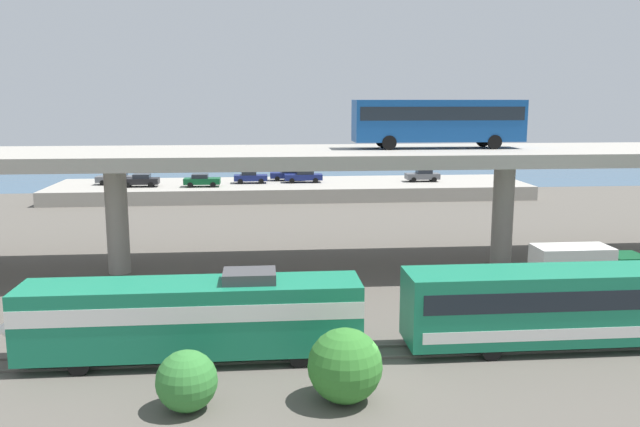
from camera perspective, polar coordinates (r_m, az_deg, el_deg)
The scene contains 19 objects.
ground_plane at distance 27.99m, azimuth 3.10°, elevation -15.24°, with size 260.00×260.00×0.00m, color #565149.
rail_strip_near at distance 30.95m, azimuth 2.21°, elevation -12.55°, with size 110.00×0.12×0.12m, color #59544C.
rail_strip_far at distance 32.24m, azimuth 1.88°, elevation -11.59°, with size 110.00×0.12×0.12m, color #59544C.
train_locomotive at distance 30.89m, azimuth -12.49°, elevation -8.61°, with size 16.47×3.04×4.18m.
train_coach_lead at distance 35.22m, azimuth 24.83°, elevation -7.03°, with size 21.29×3.04×3.86m.
highway_overpass at distance 45.39m, azimuth -0.44°, elevation 4.65°, with size 96.00×10.71×8.41m.
transit_bus_on_overpass at distance 47.26m, azimuth 10.25°, elevation 8.10°, with size 12.00×2.68×3.40m.
service_truck_west at distance 43.42m, azimuth 22.09°, elevation -4.45°, with size 6.80×2.46×3.04m.
pier_parking_lot at distance 80.89m, azimuth -2.50°, elevation 2.13°, with size 57.51×12.82×1.63m, color #9E998E.
parked_car_0 at distance 80.63m, azimuth -6.08°, elevation 3.19°, with size 4.06×1.95×1.50m.
parked_car_1 at distance 80.93m, azimuth -1.44°, elevation 3.27°, with size 4.66×1.91×1.50m.
parked_car_2 at distance 82.82m, azimuth 8.93°, elevation 3.31°, with size 4.16×1.93×1.50m.
parked_car_3 at distance 78.19m, azimuth -10.27°, elevation 2.87°, with size 4.24×1.92×1.50m.
parked_car_4 at distance 82.69m, azimuth -17.31°, elevation 2.96°, with size 4.63×1.93×1.50m.
parked_car_5 at distance 79.78m, azimuth -15.38°, elevation 2.81°, with size 4.33×1.92×1.50m.
parked_car_6 at distance 83.00m, azimuth -2.75°, elevation 3.43°, with size 4.59×1.94×1.50m.
harbor_water at distance 103.79m, azimuth -3.10°, elevation 3.42°, with size 140.00×36.00×0.01m, color #385B7A.
shrub_left at distance 26.50m, azimuth -11.54°, elevation -14.10°, with size 2.40×2.40×2.40m, color #347B34.
shrub_right at distance 26.59m, azimuth 2.19°, elevation -13.10°, with size 3.00×3.00×3.00m, color #32782C.
Camera 1 is at (-3.74, -25.03, 11.95)m, focal length 36.72 mm.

